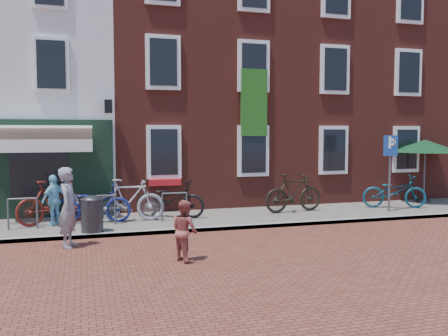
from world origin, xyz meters
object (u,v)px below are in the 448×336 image
object	(u,v)px
bicycle_2	(93,203)
bicycle_5	(294,193)
litter_bin	(92,212)
woman	(69,207)
parasol	(425,144)
boy	(185,230)
bicycle_4	(170,199)
cafe_person	(54,200)
bicycle_3	(128,200)
bicycle_6	(394,192)
parking_sign	(390,159)
bicycle_1	(53,202)

from	to	relation	value
bicycle_2	bicycle_5	size ratio (longest dim) A/B	1.03
litter_bin	woman	distance (m)	1.21
parasol	boy	world-z (taller)	parasol
woman	bicycle_4	bearing A→B (deg)	-32.19
cafe_person	bicycle_5	xyz separation A→B (m)	(7.15, 0.15, -0.08)
bicycle_3	bicycle_6	bearing A→B (deg)	-87.74
boy	bicycle_4	bearing A→B (deg)	-28.31
boy	bicycle_5	xyz separation A→B (m)	(4.42, 4.33, 0.08)
litter_bin	bicycle_6	bearing A→B (deg)	7.14
litter_bin	parasol	bearing A→B (deg)	10.21
litter_bin	parasol	size ratio (longest dim) A/B	0.39
bicycle_6	parking_sign	bearing A→B (deg)	154.82
bicycle_1	bicycle_6	world-z (taller)	bicycle_1
cafe_person	bicycle_6	size ratio (longest dim) A/B	0.66
bicycle_2	parking_sign	bearing A→B (deg)	-87.67
litter_bin	bicycle_6	xyz separation A→B (m)	(9.77, 1.22, 0.03)
parasol	bicycle_5	size ratio (longest dim) A/B	1.26
bicycle_4	bicycle_6	distance (m)	7.52
bicycle_1	bicycle_3	distance (m)	2.02
litter_bin	boy	xyz separation A→B (m)	(1.77, -2.95, 0.01)
bicycle_3	parking_sign	bearing A→B (deg)	-91.79
bicycle_1	bicycle_6	size ratio (longest dim) A/B	0.97
boy	bicycle_5	size ratio (longest dim) A/B	0.62
bicycle_3	boy	bearing A→B (deg)	-167.54
parasol	bicycle_5	xyz separation A→B (m)	(-5.48, -0.72, -1.51)
bicycle_1	bicycle_4	distance (m)	3.26
cafe_person	bicycle_1	xyz separation A→B (m)	(-0.03, 0.15, -0.08)
parasol	bicycle_1	world-z (taller)	parasol
litter_bin	bicycle_5	distance (m)	6.34
parking_sign	litter_bin	bearing A→B (deg)	-175.97
woman	litter_bin	bearing A→B (deg)	-11.84
bicycle_3	bicycle_4	xyz separation A→B (m)	(1.25, 0.33, -0.06)
litter_bin	woman	bearing A→B (deg)	-116.56
parking_sign	bicycle_3	size ratio (longest dim) A/B	1.20
litter_bin	bicycle_4	xyz separation A→B (m)	(2.27, 1.56, 0.03)
woman	bicycle_5	size ratio (longest dim) A/B	0.91
bicycle_4	cafe_person	bearing A→B (deg)	121.84
boy	bicycle_3	xyz separation A→B (m)	(-0.75, 4.18, 0.08)
litter_bin	bicycle_3	world-z (taller)	bicycle_3
woman	bicycle_2	size ratio (longest dim) A/B	0.88
litter_bin	woman	size ratio (longest dim) A/B	0.55
parking_sign	cafe_person	distance (m)	10.19
parasol	bicycle_2	bearing A→B (deg)	-175.99
parking_sign	bicycle_5	world-z (taller)	parking_sign
boy	bicycle_5	distance (m)	6.19
bicycle_3	bicycle_5	world-z (taller)	same
bicycle_3	bicycle_6	world-z (taller)	bicycle_3
bicycle_2	bicycle_3	xyz separation A→B (m)	(0.97, -0.06, 0.06)
bicycle_2	bicycle_4	world-z (taller)	same
parking_sign	woman	xyz separation A→B (m)	(-9.69, -1.70, -0.86)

